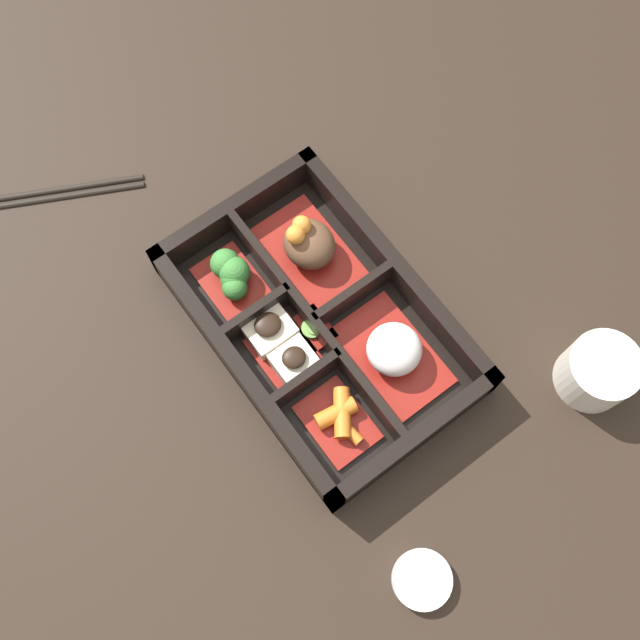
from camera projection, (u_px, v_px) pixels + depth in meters
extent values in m
plane|color=black|center=(320.00, 328.00, 0.73)|extent=(3.00, 3.00, 0.00)
cube|color=black|center=(320.00, 327.00, 0.73)|extent=(0.30, 0.19, 0.01)
cube|color=black|center=(243.00, 375.00, 0.69)|extent=(0.30, 0.01, 0.05)
cube|color=black|center=(394.00, 269.00, 0.73)|extent=(0.30, 0.01, 0.05)
cube|color=black|center=(236.00, 213.00, 0.75)|extent=(0.01, 0.19, 0.05)
cube|color=black|center=(414.00, 440.00, 0.67)|extent=(0.01, 0.19, 0.05)
cube|color=black|center=(313.00, 325.00, 0.71)|extent=(0.27, 0.01, 0.05)
cube|color=black|center=(257.00, 316.00, 0.71)|extent=(0.01, 0.07, 0.05)
cube|color=black|center=(307.00, 381.00, 0.69)|extent=(0.01, 0.07, 0.05)
cube|color=black|center=(351.00, 299.00, 0.72)|extent=(0.01, 0.09, 0.05)
cube|color=maroon|center=(310.00, 253.00, 0.75)|extent=(0.11, 0.07, 0.01)
ellipsoid|color=brown|center=(309.00, 244.00, 0.72)|extent=(0.05, 0.05, 0.04)
sphere|color=orange|center=(295.00, 235.00, 0.70)|extent=(0.02, 0.02, 0.02)
sphere|color=orange|center=(302.00, 225.00, 0.71)|extent=(0.02, 0.02, 0.02)
sphere|color=orange|center=(296.00, 234.00, 0.70)|extent=(0.02, 0.02, 0.02)
cube|color=maroon|center=(392.00, 356.00, 0.71)|extent=(0.11, 0.07, 0.01)
ellipsoid|color=silver|center=(394.00, 349.00, 0.69)|extent=(0.05, 0.05, 0.04)
cube|color=maroon|center=(232.00, 283.00, 0.73)|extent=(0.07, 0.05, 0.01)
sphere|color=#387A33|center=(234.00, 272.00, 0.72)|extent=(0.03, 0.03, 0.03)
sphere|color=#387A33|center=(234.00, 279.00, 0.72)|extent=(0.03, 0.03, 0.03)
sphere|color=#387A33|center=(225.00, 264.00, 0.72)|extent=(0.03, 0.03, 0.03)
sphere|color=#387A33|center=(227.00, 271.00, 0.72)|extent=(0.02, 0.02, 0.02)
sphere|color=#387A33|center=(235.00, 288.00, 0.72)|extent=(0.02, 0.02, 0.02)
sphere|color=#387A33|center=(233.00, 267.00, 0.72)|extent=(0.02, 0.02, 0.02)
cube|color=maroon|center=(283.00, 351.00, 0.71)|extent=(0.06, 0.05, 0.01)
cube|color=beige|center=(269.00, 329.00, 0.71)|extent=(0.04, 0.04, 0.02)
ellipsoid|color=black|center=(268.00, 325.00, 0.70)|extent=(0.02, 0.03, 0.01)
cube|color=beige|center=(294.00, 362.00, 0.69)|extent=(0.04, 0.04, 0.02)
ellipsoid|color=black|center=(294.00, 358.00, 0.68)|extent=(0.02, 0.02, 0.01)
cube|color=maroon|center=(337.00, 422.00, 0.69)|extent=(0.07, 0.05, 0.01)
cylinder|color=orange|center=(336.00, 413.00, 0.68)|extent=(0.02, 0.04, 0.02)
cylinder|color=orange|center=(346.00, 427.00, 0.68)|extent=(0.04, 0.01, 0.01)
cylinder|color=orange|center=(342.00, 413.00, 0.68)|extent=(0.05, 0.04, 0.02)
cube|color=maroon|center=(312.00, 327.00, 0.72)|extent=(0.04, 0.03, 0.01)
cylinder|color=#75A84C|center=(312.00, 324.00, 0.71)|extent=(0.02, 0.02, 0.01)
cylinder|color=#75A84C|center=(314.00, 330.00, 0.71)|extent=(0.02, 0.02, 0.00)
cylinder|color=beige|center=(597.00, 372.00, 0.69)|extent=(0.07, 0.07, 0.05)
cylinder|color=#597A38|center=(606.00, 365.00, 0.67)|extent=(0.06, 0.06, 0.01)
cylinder|color=black|center=(42.00, 191.00, 0.78)|extent=(0.10, 0.19, 0.01)
cylinder|color=black|center=(42.00, 199.00, 0.78)|extent=(0.10, 0.19, 0.01)
cylinder|color=beige|center=(422.00, 580.00, 0.65)|extent=(0.05, 0.05, 0.01)
cylinder|color=black|center=(422.00, 580.00, 0.65)|extent=(0.04, 0.04, 0.00)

